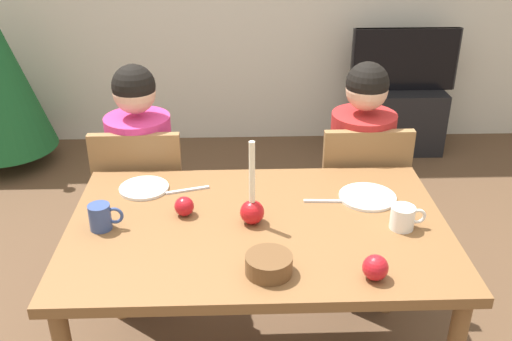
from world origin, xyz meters
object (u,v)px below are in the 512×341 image
chair_right (359,197)px  person_left_child (144,187)px  plate_left (144,188)px  apple_near_candle (184,206)px  tv_stand (398,119)px  plate_right (367,197)px  chair_left (144,201)px  bowl_walnuts (269,264)px  dining_table (258,243)px  candle_centerpiece (252,207)px  apple_by_left_plate (375,268)px  mug_left (101,217)px  person_right_child (358,183)px  tv (405,59)px  mug_right (403,217)px

chair_right → person_left_child: size_ratio=0.77×
plate_left → apple_near_candle: bearing=-48.9°
tv_stand → plate_right: plate_right is taller
chair_left → bowl_walnuts: bearing=-58.8°
dining_table → apple_near_candle: 0.31m
candle_centerpiece → apple_by_left_plate: (0.38, -0.35, -0.03)m
plate_right → mug_left: size_ratio=1.81×
dining_table → person_right_child: person_right_child is taller
candle_centerpiece → plate_right: 0.50m
dining_table → chair_right: size_ratio=1.56×
apple_by_left_plate → chair_right: bearing=80.7°
tv → bowl_walnuts: bearing=-113.8°
apple_near_candle → candle_centerpiece: bearing=-14.5°
tv_stand → apple_by_left_plate: (-0.81, -2.64, 0.55)m
person_left_child → mug_right: person_left_child is taller
tv_stand → apple_by_left_plate: apple_by_left_plate is taller
mug_right → apple_near_candle: (-0.80, 0.12, -0.01)m
mug_right → apple_near_candle: mug_right is taller
dining_table → plate_right: plate_right is taller
chair_left → candle_centerpiece: 0.84m
candle_centerpiece → person_left_child: bearing=128.6°
tv_stand → mug_left: (-1.74, -2.31, 0.56)m
dining_table → person_left_child: 0.83m
chair_left → plate_right: 1.09m
plate_left → mug_right: mug_right is taller
mug_right → plate_right: bearing=109.9°
chair_left → chair_right: size_ratio=1.00×
mug_right → apple_by_left_plate: size_ratio=1.56×
person_left_child → apple_near_candle: bearing=-66.2°
person_left_child → plate_right: 1.09m
person_left_child → candle_centerpiece: size_ratio=3.58×
person_left_child → person_right_child: (1.04, 0.00, 0.00)m
dining_table → apple_by_left_plate: apple_by_left_plate is taller
person_right_child → apple_by_left_plate: size_ratio=14.10×
person_left_child → plate_right: bearing=-25.6°
candle_centerpiece → mug_left: bearing=-177.9°
plate_right → apple_by_left_plate: 0.52m
person_left_child → apple_by_left_plate: (0.88, -0.98, 0.22)m
candle_centerpiece → bowl_walnuts: size_ratio=2.14×
dining_table → candle_centerpiece: bearing=156.9°
tv_stand → apple_near_candle: bearing=-123.0°
apple_near_candle → apple_by_left_plate: size_ratio=0.89×
tv → mug_left: bearing=-126.9°
dining_table → plate_right: (0.44, 0.18, 0.09)m
mug_right → apple_near_candle: 0.81m
mug_left → dining_table: bearing=1.1°
chair_right → tv: size_ratio=1.14×
chair_left → plate_right: size_ratio=3.97×
plate_left → mug_left: bearing=-110.4°
plate_right → person_left_child: bearing=154.4°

